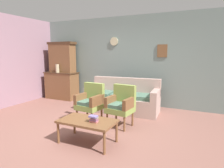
# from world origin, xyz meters

# --- Properties ---
(ground_plane) EXTENTS (7.68, 7.68, 0.00)m
(ground_plane) POSITION_xyz_m (0.00, 0.00, 0.00)
(ground_plane) COLOR #84564C
(wall_back_with_decor) EXTENTS (6.40, 0.09, 2.70)m
(wall_back_with_decor) POSITION_xyz_m (0.00, 2.63, 1.35)
(wall_back_with_decor) COLOR gray
(wall_back_with_decor) RESTS_ON ground
(side_cabinet) EXTENTS (1.16, 0.55, 0.93)m
(side_cabinet) POSITION_xyz_m (-2.47, 2.25, 0.47)
(side_cabinet) COLOR brown
(side_cabinet) RESTS_ON ground
(cabinet_upper_hutch) EXTENTS (0.99, 0.38, 1.03)m
(cabinet_upper_hutch) POSITION_xyz_m (-2.47, 2.33, 1.45)
(cabinet_upper_hutch) COLOR brown
(cabinet_upper_hutch) RESTS_ON side_cabinet
(vase_on_cabinet) EXTENTS (0.12, 0.12, 0.29)m
(vase_on_cabinet) POSITION_xyz_m (-2.48, 2.07, 1.07)
(vase_on_cabinet) COLOR tan
(vase_on_cabinet) RESTS_ON side_cabinet
(floral_couch) EXTENTS (1.99, 0.93, 0.90)m
(floral_couch) POSITION_xyz_m (0.05, 1.76, 0.33)
(floral_couch) COLOR tan
(floral_couch) RESTS_ON ground
(armchair_near_cabinet) EXTENTS (0.56, 0.54, 0.90)m
(armchair_near_cabinet) POSITION_xyz_m (-0.31, 0.65, 0.50)
(armchair_near_cabinet) COLOR #849947
(armchair_near_cabinet) RESTS_ON ground
(armchair_row_middle) EXTENTS (0.57, 0.55, 0.90)m
(armchair_row_middle) POSITION_xyz_m (0.42, 0.71, 0.50)
(armchair_row_middle) COLOR #849947
(armchair_row_middle) RESTS_ON ground
(coffee_table) EXTENTS (1.00, 0.56, 0.42)m
(coffee_table) POSITION_xyz_m (0.19, -0.29, 0.38)
(coffee_table) COLOR brown
(coffee_table) RESTS_ON ground
(book_stack_on_table) EXTENTS (0.16, 0.12, 0.12)m
(book_stack_on_table) POSITION_xyz_m (0.34, -0.33, 0.48)
(book_stack_on_table) COLOR #C56B75
(book_stack_on_table) RESTS_ON coffee_table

